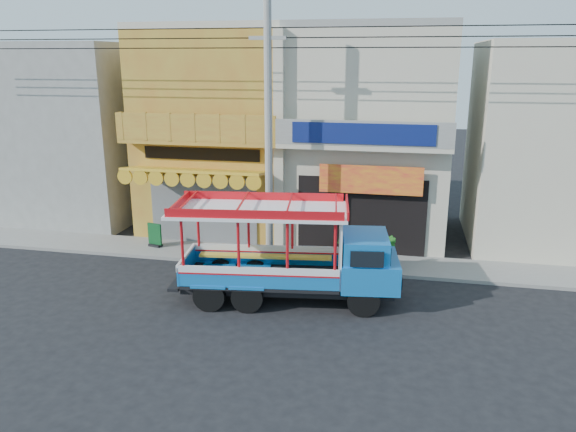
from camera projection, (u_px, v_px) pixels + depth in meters
The scene contains 12 objects.
ground at pixel (276, 307), 16.34m from camera, with size 90.00×90.00×0.00m, color black.
sidewalk at pixel (301, 259), 20.09m from camera, with size 30.00×2.00×0.12m, color slate.
shophouse_left at pixel (226, 129), 23.51m from camera, with size 6.00×7.50×8.24m.
shophouse_right at pixel (370, 133), 22.33m from camera, with size 6.00×6.75×8.24m.
party_pilaster at pixel (279, 145), 20.02m from camera, with size 0.35×0.30×8.00m, color beige.
filler_building_left at pixel (76, 132), 25.02m from camera, with size 6.00×6.00×7.60m, color gray.
filler_building_right at pixel (557, 146), 21.05m from camera, with size 6.00×6.00×7.60m, color beige.
utility_pole at pixel (273, 120), 18.25m from camera, with size 28.00×0.26×9.00m.
songthaew_truck at pixel (303, 254), 16.35m from camera, with size 6.78×2.94×3.06m.
green_sign at pixel (155, 237), 21.13m from camera, with size 0.58×0.38×0.90m.
potted_plant_a at pixel (347, 245), 19.87m from camera, with size 0.85×0.73×0.94m, color #1F611B.
potted_plant_b at pixel (389, 253), 18.84m from camera, with size 0.62×0.50×1.12m, color #1F611B.
Camera 1 is at (3.43, -14.61, 7.01)m, focal length 35.00 mm.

